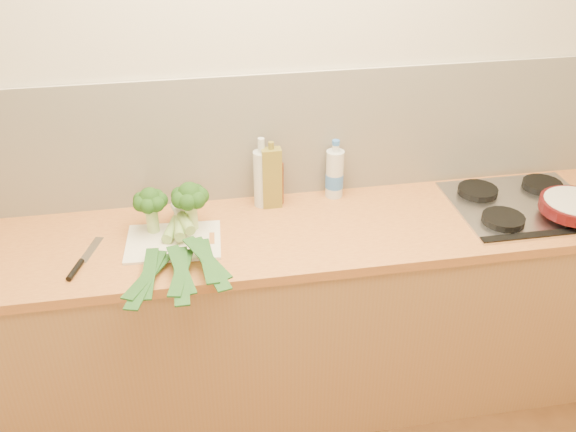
# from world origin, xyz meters

# --- Properties ---
(room_shell) EXTENTS (3.50, 3.50, 3.50)m
(room_shell) POSITION_xyz_m (0.00, 1.49, 1.17)
(room_shell) COLOR beige
(room_shell) RESTS_ON ground
(counter) EXTENTS (3.20, 0.62, 0.90)m
(counter) POSITION_xyz_m (0.00, 1.20, 0.45)
(counter) COLOR #A97846
(counter) RESTS_ON ground
(gas_hob) EXTENTS (0.58, 0.50, 0.04)m
(gas_hob) POSITION_xyz_m (1.02, 1.20, 0.91)
(gas_hob) COLOR silver
(gas_hob) RESTS_ON counter
(chopping_board) EXTENTS (0.37, 0.29, 0.01)m
(chopping_board) POSITION_xyz_m (-0.43, 1.18, 0.91)
(chopping_board) COLOR white
(chopping_board) RESTS_ON counter
(broccoli_left) EXTENTS (0.13, 0.14, 0.19)m
(broccoli_left) POSITION_xyz_m (-0.51, 1.26, 1.04)
(broccoli_left) COLOR #A9CB76
(broccoli_left) RESTS_ON chopping_board
(broccoli_right) EXTENTS (0.15, 0.15, 0.20)m
(broccoli_right) POSITION_xyz_m (-0.36, 1.25, 1.05)
(broccoli_right) COLOR #A9CB76
(broccoli_right) RESTS_ON chopping_board
(leek_front) EXTENTS (0.26, 0.69, 0.04)m
(leek_front) POSITION_xyz_m (-0.45, 1.16, 0.93)
(leek_front) COLOR white
(leek_front) RESTS_ON chopping_board
(leek_mid) EXTENTS (0.10, 0.67, 0.04)m
(leek_mid) POSITION_xyz_m (-0.41, 1.12, 0.95)
(leek_mid) COLOR white
(leek_mid) RESTS_ON chopping_board
(leek_back) EXTENTS (0.20, 0.61, 0.04)m
(leek_back) POSITION_xyz_m (-0.36, 1.11, 0.97)
(leek_back) COLOR white
(leek_back) RESTS_ON chopping_board
(chefs_knife) EXTENTS (0.11, 0.28, 0.02)m
(chefs_knife) POSITION_xyz_m (-0.77, 1.08, 0.91)
(chefs_knife) COLOR silver
(chefs_knife) RESTS_ON counter
(skillet) EXTENTS (0.39, 0.28, 0.05)m
(skillet) POSITION_xyz_m (1.17, 1.07, 0.96)
(skillet) COLOR #4B0C0E
(skillet) RESTS_ON gas_hob
(oil_tin) EXTENTS (0.08, 0.05, 0.29)m
(oil_tin) POSITION_xyz_m (-0.02, 1.39, 1.03)
(oil_tin) COLOR olive
(oil_tin) RESTS_ON counter
(glass_bottle) EXTENTS (0.07, 0.07, 0.30)m
(glass_bottle) POSITION_xyz_m (-0.05, 1.41, 1.03)
(glass_bottle) COLOR silver
(glass_bottle) RESTS_ON counter
(amber_bottle) EXTENTS (0.06, 0.06, 0.23)m
(amber_bottle) POSITION_xyz_m (0.01, 1.42, 1.00)
(amber_bottle) COLOR maroon
(amber_bottle) RESTS_ON counter
(water_bottle) EXTENTS (0.08, 0.08, 0.24)m
(water_bottle) POSITION_xyz_m (0.26, 1.43, 1.00)
(water_bottle) COLOR silver
(water_bottle) RESTS_ON counter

